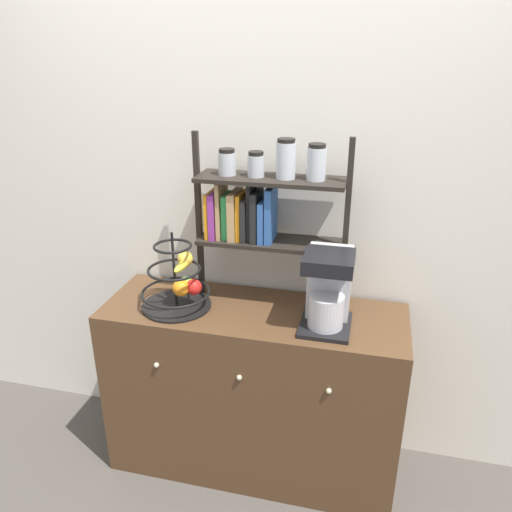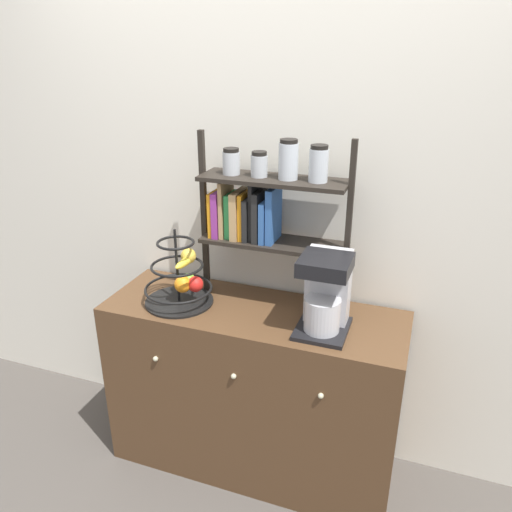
{
  "view_description": "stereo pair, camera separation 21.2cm",
  "coord_description": "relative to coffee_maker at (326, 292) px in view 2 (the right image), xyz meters",
  "views": [
    {
      "loc": [
        0.48,
        -1.67,
        1.96
      ],
      "look_at": [
        0.01,
        0.23,
        1.14
      ],
      "focal_mm": 35.0,
      "sensor_mm": 36.0,
      "label": 1
    },
    {
      "loc": [
        0.68,
        -1.61,
        1.96
      ],
      "look_at": [
        0.01,
        0.23,
        1.14
      ],
      "focal_mm": 35.0,
      "sensor_mm": 36.0,
      "label": 2
    }
  ],
  "objects": [
    {
      "name": "shelf_hutch",
      "position": [
        -0.34,
        0.16,
        0.29
      ],
      "size": [
        0.68,
        0.2,
        0.76
      ],
      "color": "black",
      "rests_on": "sideboard"
    },
    {
      "name": "fruit_stand",
      "position": [
        -0.66,
        -0.0,
        -0.05
      ],
      "size": [
        0.31,
        0.31,
        0.36
      ],
      "color": "black",
      "rests_on": "sideboard"
    },
    {
      "name": "coffee_maker",
      "position": [
        0.0,
        0.0,
        0.0
      ],
      "size": [
        0.21,
        0.25,
        0.34
      ],
      "color": "black",
      "rests_on": "sideboard"
    },
    {
      "name": "ground_plane",
      "position": [
        -0.33,
        -0.19,
        -1.04
      ],
      "size": [
        12.0,
        12.0,
        0.0
      ],
      "primitive_type": "plane",
      "color": "#47423D"
    },
    {
      "name": "sideboard",
      "position": [
        -0.33,
        0.04,
        -0.6
      ],
      "size": [
        1.37,
        0.49,
        0.87
      ],
      "color": "#4C331E",
      "rests_on": "ground_plane"
    },
    {
      "name": "wall_back",
      "position": [
        -0.33,
        0.32,
        0.26
      ],
      "size": [
        7.0,
        0.05,
        2.6
      ],
      "primitive_type": "cube",
      "color": "silver",
      "rests_on": "ground_plane"
    }
  ]
}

